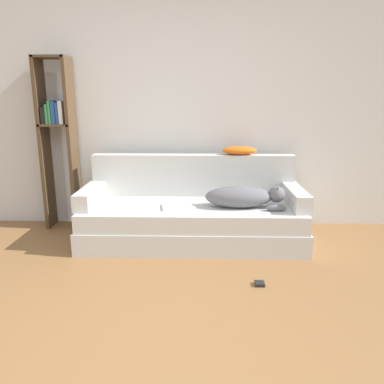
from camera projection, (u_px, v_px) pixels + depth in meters
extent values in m
plane|color=olive|center=(139.00, 363.00, 2.05)|extent=(20.00, 20.00, 0.00)
cube|color=silver|center=(171.00, 103.00, 4.05)|extent=(6.84, 0.06, 2.70)
cube|color=silver|center=(192.00, 231.00, 3.76)|extent=(2.16, 0.87, 0.21)
cube|color=silver|center=(192.00, 213.00, 3.70)|extent=(2.12, 0.83, 0.17)
cube|color=silver|center=(193.00, 175.00, 3.99)|extent=(2.12, 0.15, 0.44)
cube|color=silver|center=(90.00, 196.00, 3.69)|extent=(0.15, 0.68, 0.17)
cube|color=silver|center=(296.00, 197.00, 3.64)|extent=(0.15, 0.68, 0.17)
ellipsoid|color=slate|center=(239.00, 197.00, 3.57)|extent=(0.64, 0.27, 0.21)
sphere|color=slate|center=(277.00, 194.00, 3.55)|extent=(0.16, 0.16, 0.16)
cone|color=slate|center=(278.00, 189.00, 3.50)|extent=(0.05, 0.05, 0.07)
cone|color=slate|center=(276.00, 187.00, 3.58)|extent=(0.05, 0.05, 0.07)
ellipsoid|color=slate|center=(276.00, 208.00, 3.46)|extent=(0.19, 0.07, 0.06)
cube|color=silver|center=(179.00, 207.00, 3.58)|extent=(0.34, 0.26, 0.02)
ellipsoid|color=orange|center=(239.00, 150.00, 3.91)|extent=(0.36, 0.17, 0.09)
cube|color=#4C3823|center=(45.00, 145.00, 4.02)|extent=(0.04, 0.26, 1.82)
cube|color=#4C3823|center=(73.00, 145.00, 4.01)|extent=(0.04, 0.26, 1.82)
cube|color=#4C3823|center=(51.00, 57.00, 3.79)|extent=(0.32, 0.26, 0.02)
cube|color=#4C3823|center=(57.00, 125.00, 3.96)|extent=(0.32, 0.26, 0.02)
cube|color=black|center=(46.00, 115.00, 3.93)|extent=(0.04, 0.20, 0.17)
cube|color=#337F42|center=(50.00, 114.00, 3.92)|extent=(0.03, 0.20, 0.20)
cube|color=#337F42|center=(53.00, 112.00, 3.92)|extent=(0.03, 0.20, 0.24)
cube|color=#234C93|center=(56.00, 113.00, 3.92)|extent=(0.04, 0.20, 0.23)
cube|color=#234C93|center=(60.00, 113.00, 3.92)|extent=(0.02, 0.20, 0.22)
cube|color=silver|center=(63.00, 112.00, 3.91)|extent=(0.04, 0.20, 0.23)
cube|color=black|center=(260.00, 284.00, 2.89)|extent=(0.07, 0.07, 0.03)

